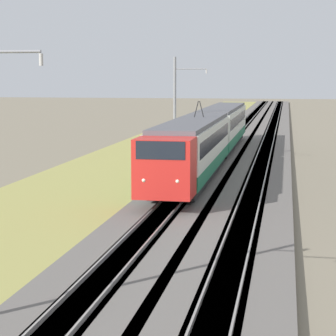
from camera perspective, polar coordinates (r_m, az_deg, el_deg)
name	(u,v)px	position (r m, az deg, el deg)	size (l,w,h in m)	color
ballast_main	(222,150)	(60.40, 4.75, 1.60)	(240.00, 4.40, 0.30)	#605B56
ballast_adjacent	(266,151)	(60.15, 8.52, 1.51)	(240.00, 4.40, 0.30)	#605B56
track_main	(222,150)	(60.40, 4.75, 1.61)	(240.00, 1.57, 0.45)	#4C4238
track_adjacent	(266,150)	(60.15, 8.52, 1.52)	(240.00, 1.57, 0.45)	#4C4238
grass_verge	(163,150)	(61.18, -0.40, 1.62)	(240.00, 11.47, 0.12)	#99934C
passenger_train	(210,134)	(50.44, 3.70, 2.99)	(39.93, 2.95, 5.21)	red
catenary_mast_mid	(175,110)	(49.84, 0.66, 5.06)	(0.22, 2.56, 8.29)	slate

